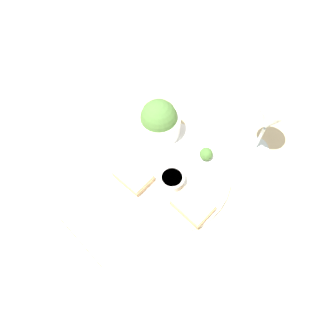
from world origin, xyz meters
TOP-DOWN VIEW (x-y plane):
  - ground_plane at (0.00, 0.00)m, footprint 4.00×4.00m
  - dinner_plate at (0.00, 0.00)m, footprint 0.32×0.32m
  - salad_bowl at (0.13, -0.02)m, footprint 0.12×0.12m
  - sauce_ramekin at (-0.03, -0.00)m, footprint 0.06×0.06m
  - cheese_toast_near at (-0.11, -0.03)m, footprint 0.11×0.10m
  - cheese_toast_far at (0.01, 0.09)m, footprint 0.11×0.10m
  - wine_glass at (0.01, -0.25)m, footprint 0.08×0.08m
  - garnish at (0.01, -0.11)m, footprint 0.03×0.03m
  - fork at (-0.11, 0.25)m, footprint 0.15×0.08m

SIDE VIEW (x-z plane):
  - ground_plane at x=0.00m, z-range 0.00..0.00m
  - fork at x=-0.11m, z-range 0.00..0.01m
  - dinner_plate at x=0.00m, z-range 0.00..0.01m
  - cheese_toast_near at x=-0.11m, z-range 0.01..0.04m
  - cheese_toast_far at x=0.01m, z-range 0.01..0.04m
  - sauce_ramekin at x=-0.03m, z-range 0.02..0.05m
  - garnish at x=0.01m, z-range 0.01..0.05m
  - salad_bowl at x=0.13m, z-range 0.01..0.11m
  - wine_glass at x=0.01m, z-range 0.04..0.21m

